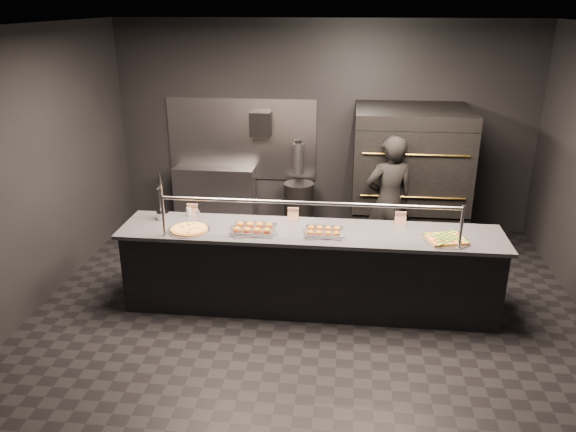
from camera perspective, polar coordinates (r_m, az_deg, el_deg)
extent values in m
plane|color=black|center=(6.40, 2.14, -9.10)|extent=(6.00, 6.00, 0.00)
plane|color=black|center=(5.54, 2.58, 18.80)|extent=(6.00, 6.00, 0.00)
cube|color=black|center=(8.22, 3.60, 8.96)|extent=(6.00, 0.04, 3.00)
cube|color=black|center=(3.50, -0.60, -8.33)|extent=(6.00, 0.04, 3.00)
cube|color=black|center=(6.70, -24.28, 4.32)|extent=(0.04, 5.00, 3.00)
cube|color=#99999E|center=(8.38, -4.74, 7.77)|extent=(2.20, 0.02, 1.20)
cube|color=black|center=(6.20, 2.20, -5.58)|extent=(4.00, 0.70, 0.88)
cube|color=#35363A|center=(6.00, 2.26, -1.65)|extent=(4.10, 0.78, 0.04)
cylinder|color=#99999E|center=(5.92, -12.55, 0.07)|extent=(0.03, 0.03, 0.45)
cylinder|color=#99999E|center=(5.73, 17.19, -1.11)|extent=(0.03, 0.03, 0.45)
cylinder|color=#99999E|center=(5.57, 2.10, 1.34)|extent=(3.00, 0.04, 0.04)
cube|color=black|center=(8.02, 11.77, -0.72)|extent=(1.50, 1.15, 0.60)
cube|color=black|center=(7.82, 12.10, 3.36)|extent=(1.50, 1.20, 0.55)
cube|color=black|center=(7.68, 12.41, 7.27)|extent=(1.50, 1.20, 0.55)
cube|color=black|center=(7.60, 12.63, 9.98)|extent=(1.50, 1.20, 0.18)
cylinder|color=gold|center=(7.24, 12.53, 1.88)|extent=(1.30, 0.02, 0.02)
cylinder|color=gold|center=(7.08, 12.88, 6.08)|extent=(1.30, 0.02, 0.02)
cube|color=#99999E|center=(8.55, -7.40, 2.00)|extent=(1.20, 0.35, 0.90)
cube|color=black|center=(8.19, -2.82, 9.30)|extent=(0.30, 0.20, 0.35)
cylinder|color=#B2B2B7|center=(8.25, 1.05, 5.83)|extent=(0.14, 0.14, 0.45)
cube|color=black|center=(8.19, 1.06, 7.52)|extent=(0.10, 0.06, 0.06)
cylinder|color=silver|center=(6.45, -12.60, 0.06)|extent=(0.14, 0.14, 0.08)
cylinder|color=silver|center=(6.39, -12.72, 1.60)|extent=(0.05, 0.05, 0.37)
cylinder|color=silver|center=(6.26, -13.08, 2.77)|extent=(0.02, 0.10, 0.02)
cone|color=black|center=(6.31, -12.91, 3.79)|extent=(0.05, 0.05, 0.14)
cylinder|color=silver|center=(6.07, -10.01, -1.44)|extent=(0.45, 0.45, 0.01)
cylinder|color=gold|center=(6.07, -10.01, -1.33)|extent=(0.39, 0.39, 0.02)
cylinder|color=#FFD853|center=(6.06, -10.02, -1.23)|extent=(0.34, 0.34, 0.01)
cube|color=silver|center=(5.98, -3.54, -1.45)|extent=(0.55, 0.47, 0.02)
ellipsoid|color=#AA7324|center=(5.93, -5.18, -1.34)|extent=(0.09, 0.09, 0.06)
ellipsoid|color=#AA7324|center=(6.07, -4.90, -0.79)|extent=(0.09, 0.09, 0.06)
ellipsoid|color=#AA7324|center=(5.91, -4.18, -1.38)|extent=(0.09, 0.09, 0.06)
ellipsoid|color=#AA7324|center=(6.05, -3.92, -0.83)|extent=(0.09, 0.09, 0.06)
ellipsoid|color=#AA7324|center=(5.89, -3.17, -1.43)|extent=(0.09, 0.09, 0.06)
ellipsoid|color=#AA7324|center=(6.03, -2.93, -0.87)|extent=(0.09, 0.09, 0.06)
ellipsoid|color=#AA7324|center=(5.88, -2.15, -1.47)|extent=(0.09, 0.09, 0.06)
ellipsoid|color=#AA7324|center=(6.02, -1.94, -0.91)|extent=(0.09, 0.09, 0.06)
cube|color=silver|center=(5.91, 3.65, -1.74)|extent=(0.46, 0.38, 0.02)
ellipsoid|color=#AA7324|center=(5.85, 2.28, -1.66)|extent=(0.07, 0.07, 0.05)
ellipsoid|color=#AA7324|center=(5.97, 2.37, -1.17)|extent=(0.07, 0.07, 0.05)
ellipsoid|color=#AA7324|center=(5.84, 3.17, -1.70)|extent=(0.07, 0.07, 0.05)
ellipsoid|color=#AA7324|center=(5.96, 3.25, -1.21)|extent=(0.07, 0.07, 0.05)
ellipsoid|color=#AA7324|center=(5.84, 4.07, -1.74)|extent=(0.07, 0.07, 0.05)
ellipsoid|color=#AA7324|center=(5.96, 4.12, -1.24)|extent=(0.07, 0.07, 0.05)
ellipsoid|color=#AA7324|center=(5.84, 4.97, -1.77)|extent=(0.07, 0.07, 0.05)
ellipsoid|color=#AA7324|center=(5.96, 5.00, -1.28)|extent=(0.07, 0.07, 0.05)
cylinder|color=silver|center=(5.96, 15.74, -2.39)|extent=(0.46, 0.46, 0.01)
cube|color=gold|center=(5.95, 15.75, -2.25)|extent=(0.44, 0.41, 0.02)
cube|color=#FFD853|center=(5.95, 15.77, -2.15)|extent=(0.41, 0.39, 0.01)
cube|color=#469525|center=(5.94, 15.77, -2.07)|extent=(0.39, 0.36, 0.01)
cylinder|color=silver|center=(6.47, -10.01, 0.42)|extent=(0.06, 0.06, 0.10)
cylinder|color=silver|center=(6.45, -9.14, 0.30)|extent=(0.04, 0.04, 0.08)
cube|color=white|center=(6.45, -9.68, 0.61)|extent=(0.12, 0.04, 0.15)
cube|color=white|center=(6.24, 0.52, 0.22)|extent=(0.12, 0.04, 0.15)
cube|color=white|center=(6.25, 11.36, -0.21)|extent=(0.12, 0.04, 0.15)
cylinder|color=black|center=(8.28, 1.10, 0.93)|extent=(0.44, 0.44, 0.73)
imported|color=black|center=(7.17, 10.20, 1.45)|extent=(0.71, 0.57, 1.70)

